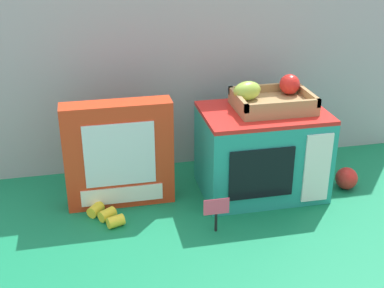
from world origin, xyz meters
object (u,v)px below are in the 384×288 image
object	(u,v)px
toy_microwave	(262,152)
cookie_set_box	(119,155)
food_groups_crate	(271,99)
price_sign	(215,210)
loose_toy_banana	(106,215)
loose_toy_apple	(346,178)

from	to	relation	value
toy_microwave	cookie_set_box	xyz separation A→B (m)	(-0.42, 0.02, 0.03)
cookie_set_box	food_groups_crate	bearing A→B (deg)	0.52
cookie_set_box	price_sign	world-z (taller)	cookie_set_box
loose_toy_banana	cookie_set_box	bearing A→B (deg)	60.43
food_groups_crate	price_sign	distance (m)	0.38
toy_microwave	food_groups_crate	world-z (taller)	food_groups_crate
loose_toy_apple	cookie_set_box	bearing A→B (deg)	174.81
loose_toy_apple	food_groups_crate	bearing A→B (deg)	164.44
cookie_set_box	price_sign	xyz separation A→B (m)	(0.23, -0.21, -0.09)
loose_toy_banana	price_sign	bearing A→B (deg)	-22.49
food_groups_crate	loose_toy_apple	xyz separation A→B (m)	(0.24, -0.07, -0.26)
loose_toy_banana	food_groups_crate	bearing A→B (deg)	10.70
toy_microwave	cookie_set_box	distance (m)	0.43
toy_microwave	cookie_set_box	bearing A→B (deg)	177.76
toy_microwave	loose_toy_apple	size ratio (longest dim) A/B	5.23
toy_microwave	loose_toy_apple	bearing A→B (deg)	-9.83
loose_toy_banana	toy_microwave	bearing A→B (deg)	8.87
toy_microwave	loose_toy_banana	distance (m)	0.50
price_sign	loose_toy_banana	distance (m)	0.31
cookie_set_box	loose_toy_apple	size ratio (longest dim) A/B	4.54
toy_microwave	cookie_set_box	size ratio (longest dim) A/B	1.15
food_groups_crate	loose_toy_banana	world-z (taller)	food_groups_crate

